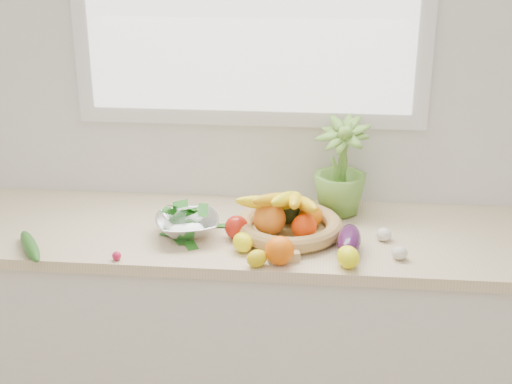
# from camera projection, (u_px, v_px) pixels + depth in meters

# --- Properties ---
(back_wall) EXTENTS (4.50, 0.02, 2.70)m
(back_wall) POSITION_uv_depth(u_px,v_px,m) (251.00, 84.00, 2.64)
(back_wall) COLOR white
(back_wall) RESTS_ON ground
(counter_cabinet) EXTENTS (2.20, 0.58, 0.86)m
(counter_cabinet) POSITION_uv_depth(u_px,v_px,m) (243.00, 341.00, 2.70)
(counter_cabinet) COLOR silver
(counter_cabinet) RESTS_ON ground
(countertop) EXTENTS (2.24, 0.62, 0.04)m
(countertop) POSITION_uv_depth(u_px,v_px,m) (243.00, 234.00, 2.53)
(countertop) COLOR beige
(countertop) RESTS_ON counter_cabinet
(orange_loose) EXTENTS (0.09, 0.09, 0.09)m
(orange_loose) POSITION_uv_depth(u_px,v_px,m) (280.00, 250.00, 2.26)
(orange_loose) COLOR #EF6007
(orange_loose) RESTS_ON countertop
(lemon_a) EXTENTS (0.10, 0.11, 0.07)m
(lemon_a) POSITION_uv_depth(u_px,v_px,m) (348.00, 257.00, 2.24)
(lemon_a) COLOR #FDFF0D
(lemon_a) RESTS_ON countertop
(lemon_b) EXTENTS (0.09, 0.09, 0.06)m
(lemon_b) POSITION_uv_depth(u_px,v_px,m) (257.00, 258.00, 2.25)
(lemon_b) COLOR #DEBE0C
(lemon_b) RESTS_ON countertop
(lemon_c) EXTENTS (0.09, 0.10, 0.06)m
(lemon_c) POSITION_uv_depth(u_px,v_px,m) (243.00, 242.00, 2.35)
(lemon_c) COLOR #FDF80D
(lemon_c) RESTS_ON countertop
(apple) EXTENTS (0.10, 0.10, 0.08)m
(apple) POSITION_uv_depth(u_px,v_px,m) (237.00, 227.00, 2.44)
(apple) COLOR #B71D0E
(apple) RESTS_ON countertop
(ginger) EXTENTS (0.11, 0.07, 0.03)m
(ginger) POSITION_uv_depth(u_px,v_px,m) (283.00, 257.00, 2.29)
(ginger) COLOR tan
(ginger) RESTS_ON countertop
(garlic_a) EXTENTS (0.06, 0.06, 0.04)m
(garlic_a) POSITION_uv_depth(u_px,v_px,m) (384.00, 234.00, 2.43)
(garlic_a) COLOR white
(garlic_a) RESTS_ON countertop
(garlic_b) EXTENTS (0.07, 0.07, 0.05)m
(garlic_b) POSITION_uv_depth(u_px,v_px,m) (301.00, 225.00, 2.50)
(garlic_b) COLOR silver
(garlic_b) RESTS_ON countertop
(garlic_c) EXTENTS (0.07, 0.07, 0.04)m
(garlic_c) POSITION_uv_depth(u_px,v_px,m) (400.00, 253.00, 2.30)
(garlic_c) COLOR silver
(garlic_c) RESTS_ON countertop
(eggplant) EXTENTS (0.09, 0.21, 0.08)m
(eggplant) POSITION_uv_depth(u_px,v_px,m) (349.00, 241.00, 2.34)
(eggplant) COLOR #38103B
(eggplant) RESTS_ON countertop
(cucumber) EXTENTS (0.17, 0.23, 0.05)m
(cucumber) POSITION_uv_depth(u_px,v_px,m) (30.00, 246.00, 2.35)
(cucumber) COLOR #2C5A1A
(cucumber) RESTS_ON countertop
(radish) EXTENTS (0.03, 0.03, 0.03)m
(radish) POSITION_uv_depth(u_px,v_px,m) (117.00, 256.00, 2.30)
(radish) COLOR #C11841
(radish) RESTS_ON countertop
(potted_herb) EXTENTS (0.26, 0.26, 0.36)m
(potted_herb) POSITION_uv_depth(u_px,v_px,m) (341.00, 166.00, 2.59)
(potted_herb) COLOR #679C38
(potted_herb) RESTS_ON countertop
(fruit_basket) EXTENTS (0.48, 0.48, 0.19)m
(fruit_basket) POSITION_uv_depth(u_px,v_px,m) (288.00, 220.00, 2.47)
(fruit_basket) COLOR tan
(fruit_basket) RESTS_ON countertop
(colander_with_spinach) EXTENTS (0.27, 0.27, 0.12)m
(colander_with_spinach) POSITION_uv_depth(u_px,v_px,m) (187.00, 221.00, 2.45)
(colander_with_spinach) COLOR silver
(colander_with_spinach) RESTS_ON countertop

